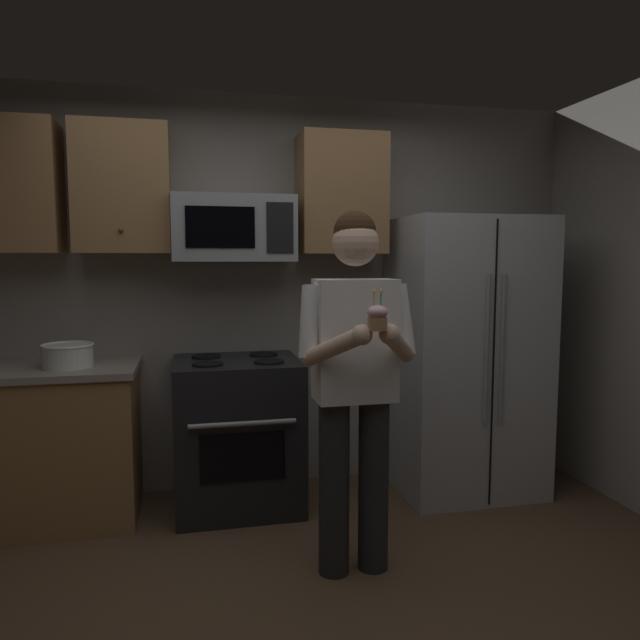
{
  "coord_description": "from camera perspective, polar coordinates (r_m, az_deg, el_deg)",
  "views": [
    {
      "loc": [
        -0.43,
        -2.23,
        1.53
      ],
      "look_at": [
        0.17,
        0.45,
        1.25
      ],
      "focal_mm": 33.09,
      "sensor_mm": 36.0,
      "label": 1
    }
  ],
  "objects": [
    {
      "name": "cabinet_row_upper",
      "position": [
        3.79,
        -17.38,
        11.93
      ],
      "size": [
        2.78,
        0.36,
        0.76
      ],
      "color": "#9E7247"
    },
    {
      "name": "ground_plane",
      "position": [
        2.74,
        -1.6,
        -28.18
      ],
      "size": [
        6.0,
        6.0,
        0.0
      ],
      "primitive_type": "plane",
      "color": "brown"
    },
    {
      "name": "oven_range",
      "position": [
        3.75,
        -7.95,
        -10.77
      ],
      "size": [
        0.76,
        0.7,
        0.93
      ],
      "color": "black",
      "rests_on": "ground"
    },
    {
      "name": "person",
      "position": [
        2.83,
        3.43,
        -5.09
      ],
      "size": [
        0.6,
        0.48,
        1.76
      ],
      "color": "#262628",
      "rests_on": "ground"
    },
    {
      "name": "bowl_large_white",
      "position": [
        3.67,
        -23.23,
        -3.11
      ],
      "size": [
        0.29,
        0.29,
        0.13
      ],
      "color": "white",
      "rests_on": "counter_left"
    },
    {
      "name": "cupcake",
      "position": [
        2.47,
        5.57,
        0.28
      ],
      "size": [
        0.09,
        0.09,
        0.17
      ],
      "color": "#A87F56"
    },
    {
      "name": "microwave",
      "position": [
        3.72,
        -8.37,
        8.7
      ],
      "size": [
        0.74,
        0.41,
        0.4
      ],
      "color": "#9EA0A5"
    },
    {
      "name": "refrigerator",
      "position": [
        4.02,
        13.9,
        -3.36
      ],
      "size": [
        0.9,
        0.75,
        1.8
      ],
      "color": "#B7BABF",
      "rests_on": "ground"
    },
    {
      "name": "wall_back",
      "position": [
        4.01,
        -6.43,
        2.51
      ],
      "size": [
        4.4,
        0.1,
        2.6
      ],
      "primitive_type": "cube",
      "color": "gray",
      "rests_on": "ground"
    },
    {
      "name": "counter_left",
      "position": [
        3.9,
        -27.75,
        -10.76
      ],
      "size": [
        1.44,
        0.66,
        0.92
      ],
      "color": "#9E7247",
      "rests_on": "ground"
    }
  ]
}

